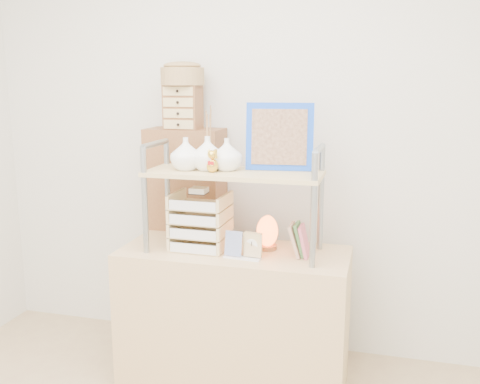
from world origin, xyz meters
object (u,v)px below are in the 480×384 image
object	(u,v)px
desk	(234,317)
salt_lamp	(267,232)
cabinet	(187,239)
letter_tray	(200,224)

from	to	relation	value
desk	salt_lamp	bearing A→B (deg)	23.23
desk	salt_lamp	size ratio (longest dim) A/B	6.52
cabinet	salt_lamp	xyz separation A→B (m)	(0.57, -0.30, 0.17)
letter_tray	desk	bearing A→B (deg)	3.65
letter_tray	cabinet	bearing A→B (deg)	119.88
cabinet	letter_tray	bearing A→B (deg)	-60.05
desk	cabinet	size ratio (longest dim) A/B	0.89
cabinet	salt_lamp	size ratio (longest dim) A/B	7.33
desk	letter_tray	xyz separation A→B (m)	(-0.18, -0.01, 0.51)
letter_tray	salt_lamp	size ratio (longest dim) A/B	1.80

